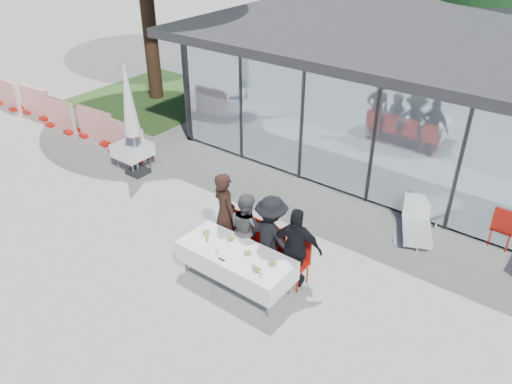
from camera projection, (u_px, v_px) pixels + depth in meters
ground at (229, 270)px, 10.03m from camera, size 90.00×90.00×0.00m
pavilion at (477, 82)px, 13.46m from camera, size 14.80×8.80×3.44m
dining_table at (236, 261)px, 9.44m from camera, size 2.26×0.96×0.75m
diner_a at (225, 214)px, 10.13m from camera, size 0.85×0.85×1.85m
diner_chair_a at (228, 227)px, 10.37m from camera, size 0.44×0.44×0.97m
diner_b at (247, 228)px, 9.91m from camera, size 0.98×0.98×1.58m
diner_chair_b at (249, 237)px, 10.09m from camera, size 0.44×0.44×0.97m
diner_c at (271, 236)px, 9.56m from camera, size 1.20×1.20×1.72m
diner_chair_c at (273, 248)px, 9.78m from camera, size 0.44×0.44×0.97m
diner_d at (296, 248)px, 9.27m from camera, size 1.24×1.24×1.68m
diner_chair_d at (298, 259)px, 9.48m from camera, size 0.44×0.44×0.97m
plate_a at (206, 233)px, 9.80m from camera, size 0.24×0.24×0.07m
plate_b at (231, 239)px, 9.62m from camera, size 0.24×0.24×0.07m
plate_c at (248, 253)px, 9.25m from camera, size 0.24×0.24×0.07m
plate_d at (272, 264)px, 8.98m from camera, size 0.24×0.24×0.07m
plate_extra at (257, 270)px, 8.83m from camera, size 0.24×0.24×0.07m
juice_bottle at (207, 237)px, 9.60m from camera, size 0.06×0.06×0.15m
drinking_glasses at (244, 263)px, 8.96m from camera, size 1.13×0.19×0.10m
folded_eyeglasses at (222, 260)px, 9.12m from camera, size 0.14×0.03×0.01m
spare_table_left at (132, 150)px, 13.48m from camera, size 0.86×0.86×0.74m
spare_chair_b at (503, 226)px, 10.43m from camera, size 0.46×0.46×0.97m
market_umbrella at (129, 107)px, 12.52m from camera, size 0.50×0.50×3.00m
construction_barriers at (34, 104)px, 16.71m from camera, size 11.00×0.60×1.00m
lounger at (417, 222)px, 11.04m from camera, size 1.10×1.46×0.72m
grass_patch at (157, 97)px, 18.54m from camera, size 5.00×5.00×0.02m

